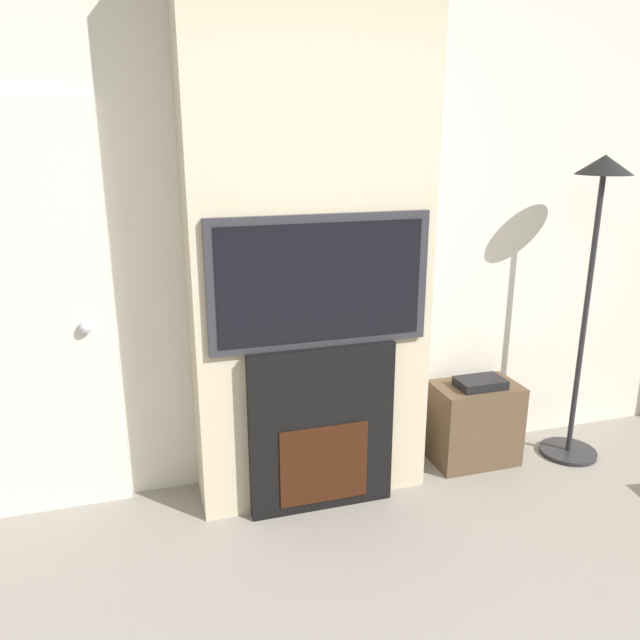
{
  "coord_description": "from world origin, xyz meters",
  "views": [
    {
      "loc": [
        -0.81,
        -1.05,
        1.83
      ],
      "look_at": [
        0.0,
        1.63,
        0.98
      ],
      "focal_mm": 35.0,
      "sensor_mm": 36.0,
      "label": 1
    }
  ],
  "objects_px": {
    "media_stand": "(474,422)",
    "television": "(320,281)",
    "floor_lamp": "(594,250)",
    "fireplace": "(320,427)"
  },
  "relations": [
    {
      "from": "media_stand",
      "to": "television",
      "type": "bearing_deg",
      "value": -170.38
    },
    {
      "from": "floor_lamp",
      "to": "media_stand",
      "type": "height_order",
      "value": "floor_lamp"
    },
    {
      "from": "fireplace",
      "to": "television",
      "type": "xyz_separation_m",
      "value": [
        0.0,
        -0.0,
        0.74
      ]
    },
    {
      "from": "television",
      "to": "floor_lamp",
      "type": "distance_m",
      "value": 1.56
    },
    {
      "from": "fireplace",
      "to": "television",
      "type": "distance_m",
      "value": 0.74
    },
    {
      "from": "television",
      "to": "floor_lamp",
      "type": "height_order",
      "value": "floor_lamp"
    },
    {
      "from": "floor_lamp",
      "to": "media_stand",
      "type": "distance_m",
      "value": 1.15
    },
    {
      "from": "television",
      "to": "media_stand",
      "type": "relative_size",
      "value": 2.03
    },
    {
      "from": "television",
      "to": "media_stand",
      "type": "xyz_separation_m",
      "value": [
        0.97,
        0.16,
        -0.93
      ]
    },
    {
      "from": "fireplace",
      "to": "media_stand",
      "type": "bearing_deg",
      "value": 9.51
    }
  ]
}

